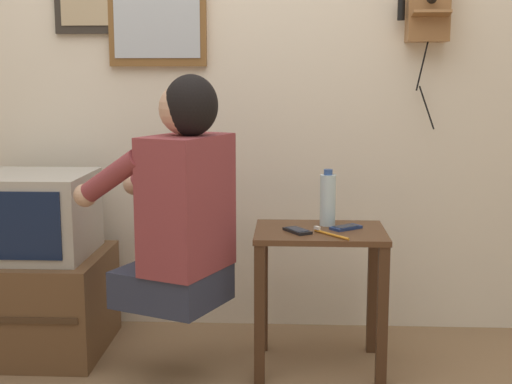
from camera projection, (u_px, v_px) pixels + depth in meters
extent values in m
cube|color=silver|center=(221.00, 49.00, 3.19)|extent=(6.80, 0.05, 2.55)
cube|color=#51331E|center=(320.00, 232.00, 2.79)|extent=(0.51, 0.38, 0.02)
cube|color=#452B1A|center=(260.00, 314.00, 2.68)|extent=(0.04, 0.04, 0.54)
cube|color=#452B1A|center=(382.00, 317.00, 2.66)|extent=(0.04, 0.04, 0.54)
cube|color=#452B1A|center=(263.00, 288.00, 3.01)|extent=(0.04, 0.04, 0.54)
cube|color=#452B1A|center=(372.00, 290.00, 2.99)|extent=(0.04, 0.04, 0.54)
cube|color=#2D3347|center=(172.00, 285.00, 2.70)|extent=(0.47, 0.45, 0.14)
cube|color=brown|center=(187.00, 204.00, 2.62)|extent=(0.34, 0.41, 0.50)
sphere|color=tan|center=(185.00, 108.00, 2.56)|extent=(0.19, 0.19, 0.19)
ellipsoid|color=black|center=(191.00, 105.00, 2.55)|extent=(0.26, 0.26, 0.22)
cylinder|color=brown|center=(110.00, 177.00, 2.57)|extent=(0.29, 0.18, 0.21)
cylinder|color=brown|center=(158.00, 168.00, 2.84)|extent=(0.29, 0.18, 0.21)
sphere|color=tan|center=(85.00, 195.00, 2.64)|extent=(0.09, 0.09, 0.09)
sphere|color=tan|center=(134.00, 184.00, 2.90)|extent=(0.09, 0.09, 0.09)
cube|color=brown|center=(39.00, 302.00, 3.02)|extent=(0.57, 0.55, 0.42)
cube|color=#432E1C|center=(13.00, 320.00, 2.74)|extent=(0.51, 0.01, 0.02)
cube|color=#ADA89E|center=(31.00, 214.00, 2.96)|extent=(0.49, 0.45, 0.34)
cube|color=#0C1938|center=(9.00, 226.00, 2.74)|extent=(0.40, 0.01, 0.27)
cube|color=olive|center=(428.00, 6.00, 3.04)|extent=(0.18, 0.11, 0.30)
cube|color=olive|center=(431.00, 13.00, 2.96)|extent=(0.16, 0.07, 0.03)
cylinder|color=black|center=(401.00, 10.00, 3.05)|extent=(0.03, 0.03, 0.09)
cylinder|color=black|center=(422.00, 66.00, 3.06)|extent=(0.04, 0.04, 0.22)
cylinder|color=black|center=(427.00, 108.00, 3.10)|extent=(0.07, 0.06, 0.19)
cube|color=black|center=(297.00, 231.00, 2.74)|extent=(0.12, 0.14, 0.01)
cube|color=black|center=(297.00, 229.00, 2.74)|extent=(0.09, 0.11, 0.00)
cube|color=navy|center=(346.00, 228.00, 2.80)|extent=(0.13, 0.12, 0.01)
cube|color=black|center=(346.00, 226.00, 2.80)|extent=(0.11, 0.10, 0.00)
cylinder|color=silver|center=(328.00, 200.00, 2.85)|extent=(0.06, 0.06, 0.21)
cylinder|color=#2D4C8C|center=(328.00, 172.00, 2.83)|extent=(0.03, 0.03, 0.02)
cylinder|color=orange|center=(331.00, 235.00, 2.68)|extent=(0.13, 0.15, 0.01)
cube|color=white|center=(317.00, 228.00, 2.74)|extent=(0.03, 0.03, 0.01)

